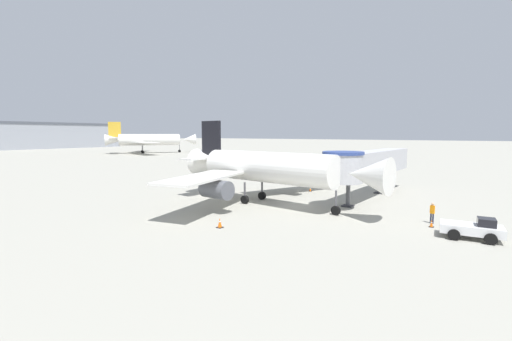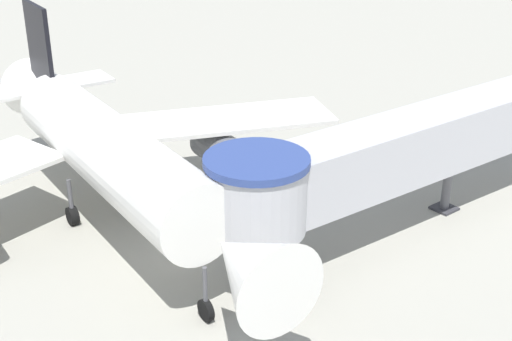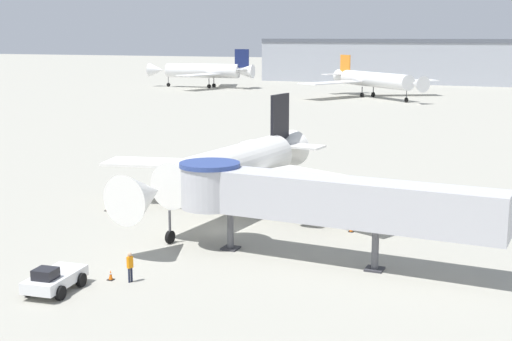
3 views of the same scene
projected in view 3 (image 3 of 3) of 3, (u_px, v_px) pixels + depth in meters
The scene contains 10 objects.
ground_plane at pixel (218, 228), 53.18m from camera, with size 800.00×800.00×0.00m, color #9E9B8E.
main_airplane at pixel (233, 168), 56.13m from camera, with size 26.24×24.69×9.14m.
jet_bridge at pixel (309, 197), 44.86m from camera, with size 21.37×4.19×5.82m.
pushback_tug_white at pixel (54, 279), 39.88m from camera, with size 2.64×4.20×1.61m.
traffic_cone_port_wing at pixel (108, 206), 58.47m from camera, with size 0.49×0.49×0.81m.
traffic_cone_near_nose at pixel (111, 275), 41.91m from camera, with size 0.36×0.36×0.61m.
traffic_cone_starboard_wing at pixel (351, 228), 52.21m from camera, with size 0.38×0.38×0.64m.
ground_crew_marshaller at pixel (130, 265), 41.41m from camera, with size 0.29×0.39×1.79m.
background_jet_navy_tail at pixel (205, 71), 197.03m from camera, with size 31.35×30.34×10.63m.
background_jet_orange_tail at pixel (373, 80), 164.47m from camera, with size 29.55×29.48×9.58m.
Camera 3 is at (23.12, -46.05, 14.15)m, focal length 50.00 mm.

